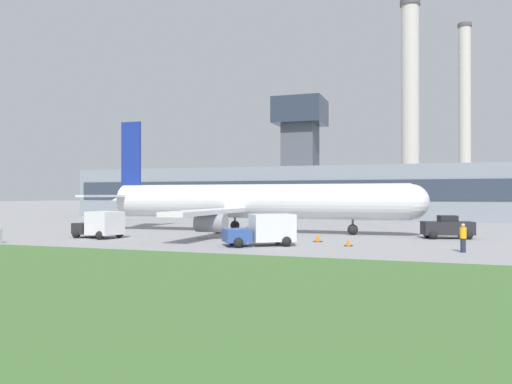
# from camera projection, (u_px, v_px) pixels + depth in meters

# --- Properties ---
(ground_plane) EXTENTS (400.00, 400.00, 0.00)m
(ground_plane) POSITION_uv_depth(u_px,v_px,m) (279.00, 232.00, 47.28)
(ground_plane) COLOR gray
(terminal_building) EXTENTS (80.89, 11.38, 18.04)m
(terminal_building) POSITION_uv_depth(u_px,v_px,m) (329.00, 190.00, 73.87)
(terminal_building) COLOR gray
(terminal_building) RESTS_ON ground_plane
(smokestack_left) EXTENTS (3.97, 3.97, 42.70)m
(smokestack_left) POSITION_uv_depth(u_px,v_px,m) (410.00, 106.00, 100.29)
(smokestack_left) COLOR beige
(smokestack_left) RESTS_ON ground_plane
(smokestack_right) EXTENTS (2.69, 2.69, 37.93)m
(smokestack_right) POSITION_uv_depth(u_px,v_px,m) (465.00, 117.00, 100.00)
(smokestack_right) COLOR beige
(smokestack_right) RESTS_ON ground_plane
(airplane) EXTENTS (31.68, 27.77, 11.10)m
(airplane) POSITION_uv_depth(u_px,v_px,m) (250.00, 202.00, 47.37)
(airplane) COLOR silver
(airplane) RESTS_ON ground_plane
(pushback_tug) EXTENTS (4.26, 2.95, 1.88)m
(pushback_tug) POSITION_uv_depth(u_px,v_px,m) (447.00, 228.00, 40.49)
(pushback_tug) COLOR #232328
(pushback_tug) RESTS_ON ground_plane
(baggage_truck) EXTENTS (4.39, 3.29, 2.19)m
(baggage_truck) POSITION_uv_depth(u_px,v_px,m) (100.00, 225.00, 40.90)
(baggage_truck) COLOR #232328
(baggage_truck) RESTS_ON ground_plane
(fuel_truck) EXTENTS (5.20, 4.45, 2.20)m
(fuel_truck) POSITION_uv_depth(u_px,v_px,m) (264.00, 230.00, 34.89)
(fuel_truck) COLOR #2D4C93
(fuel_truck) RESTS_ON ground_plane
(ground_crew_person) EXTENTS (0.43, 0.43, 1.79)m
(ground_crew_person) POSITION_uv_depth(u_px,v_px,m) (463.00, 238.00, 30.80)
(ground_crew_person) COLOR #23283D
(ground_crew_person) RESTS_ON ground_plane
(traffic_cone_near_nose) EXTENTS (0.57, 0.57, 0.52)m
(traffic_cone_near_nose) POSITION_uv_depth(u_px,v_px,m) (348.00, 243.00, 34.65)
(traffic_cone_near_nose) COLOR black
(traffic_cone_near_nose) RESTS_ON ground_plane
(traffic_cone_wingtip) EXTENTS (0.66, 0.66, 0.61)m
(traffic_cone_wingtip) POSITION_uv_depth(u_px,v_px,m) (318.00, 238.00, 37.76)
(traffic_cone_wingtip) COLOR black
(traffic_cone_wingtip) RESTS_ON ground_plane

